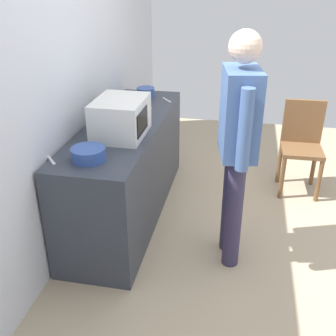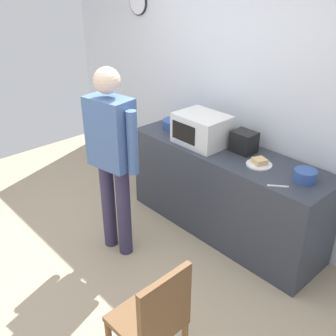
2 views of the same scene
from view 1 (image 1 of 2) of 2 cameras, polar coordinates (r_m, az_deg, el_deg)
The scene contains 12 objects.
ground_plane at distance 3.64m, azimuth 12.49°, elevation -9.94°, with size 6.00×6.00×0.00m, color tan.
back_wall at distance 3.35m, azimuth -14.02°, elevation 11.60°, with size 5.40×0.13×2.60m.
kitchen_counter at distance 3.74m, azimuth -5.76°, elevation -0.14°, with size 2.10×0.62×0.91m, color #333842.
microwave at distance 3.23m, azimuth -6.70°, elevation 7.10°, with size 0.50×0.39×0.30m.
sandwich_plate at distance 3.90m, azimuth -4.05°, elevation 8.61°, with size 0.23×0.23×0.07m.
salad_bowl at distance 4.29m, azimuth -3.19°, elevation 10.67°, with size 0.19×0.19×0.10m, color #33519E.
cereal_bowl at distance 2.87m, azimuth -11.21°, elevation 1.96°, with size 0.24×0.24×0.09m, color #33519E.
toaster at distance 3.66m, azimuth -7.16°, elevation 8.55°, with size 0.22×0.18×0.20m, color black.
fork_utensil at distance 2.94m, azimuth -16.23°, elevation 1.09°, with size 0.17×0.02×0.01m, color silver.
spoon_utensil at distance 4.16m, azimuth -0.19°, elevation 9.60°, with size 0.17×0.02×0.01m, color silver.
person_standing at distance 2.91m, azimuth 9.86°, elevation 4.40°, with size 0.58×0.31×1.78m.
wooden_chair at distance 4.34m, azimuth 18.40°, elevation 3.46°, with size 0.41×0.41×0.94m.
Camera 1 is at (-2.94, 0.21, 2.12)m, focal length 43.05 mm.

